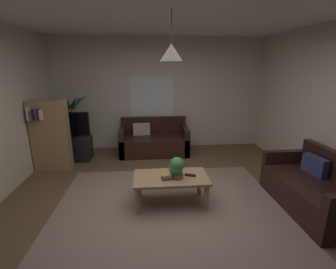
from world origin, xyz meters
The scene contains 18 objects.
floor centered at (0.00, 0.00, -0.01)m, with size 5.13×5.74×0.02m, color brown.
rug centered at (0.00, -0.20, 0.00)m, with size 3.33×3.16×0.01m, color gray.
wall_back centered at (0.00, 2.90, 1.35)m, with size 5.25×0.06×2.69m, color beige.
ceiling centered at (0.00, 0.00, 2.70)m, with size 5.13×5.74×0.02m, color white.
window_pane centered at (-0.17, 2.87, 1.24)m, with size 1.06×0.01×1.05m, color white.
couch_under_window centered at (-0.15, 2.40, 0.28)m, with size 1.58×0.82×0.82m.
couch_right_side centered at (2.09, -0.15, 0.28)m, with size 0.82×1.55×0.82m.
coffee_table centered at (0.03, 0.16, 0.37)m, with size 1.09×0.60×0.45m.
book_on_table_0 centered at (-0.04, 0.08, 0.46)m, with size 0.14×0.11×0.03m, color #2D4C8C.
book_on_table_1 centered at (-0.04, 0.08, 0.49)m, with size 0.12×0.10×0.03m, color #99663F.
book_on_table_2 centered at (-0.04, 0.07, 0.51)m, with size 0.13×0.09×0.02m, color gold.
remote_on_table_0 centered at (0.32, 0.15, 0.46)m, with size 0.05×0.16×0.02m, color black.
potted_plant_on_table centered at (0.11, 0.10, 0.61)m, with size 0.22×0.21×0.32m.
tv_stand centered at (-2.01, 2.12, 0.25)m, with size 0.90×0.44×0.50m, color black.
tv centered at (-2.01, 2.10, 0.80)m, with size 0.93×0.16×0.57m.
potted_palm_corner centered at (-2.02, 2.58, 0.65)m, with size 0.79×0.82×1.44m.
bookshelf_corner centered at (-2.20, 1.63, 0.71)m, with size 0.70×0.31×1.40m.
pendant_lamp centered at (0.03, 0.16, 2.18)m, with size 0.30×0.30×0.62m.
Camera 1 is at (-0.29, -3.03, 2.01)m, focal length 25.53 mm.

